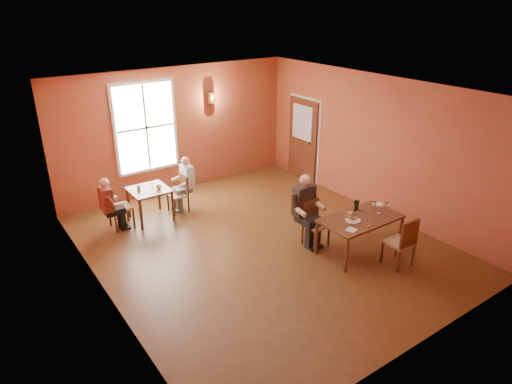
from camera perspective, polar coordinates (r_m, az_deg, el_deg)
ground at (r=8.97m, az=0.74°, el=-6.58°), size 6.00×7.00×0.01m
wall_back at (r=11.21m, az=-9.81°, el=7.61°), size 6.00×0.04×3.00m
wall_front at (r=6.12m, az=20.47°, el=-7.41°), size 6.00×0.04×3.00m
wall_left at (r=7.14m, az=-19.16°, el=-2.69°), size 0.04×7.00×3.00m
wall_right at (r=10.28m, az=14.56°, el=5.76°), size 0.04×7.00×3.00m
ceiling at (r=7.91m, az=0.85°, el=12.59°), size 6.00×7.00×0.04m
window at (r=10.81m, az=-13.61°, el=7.82°), size 1.36×0.10×1.96m
door at (r=11.91m, az=5.83°, el=6.52°), size 0.12×1.04×2.10m
wall_sconce at (r=11.36m, az=-5.67°, el=11.68°), size 0.16×0.16×0.28m
main_table at (r=8.80m, az=12.76°, el=-5.22°), size 1.52×0.85×0.71m
chair_diner_main at (r=8.83m, az=7.51°, el=-4.02°), size 0.39×0.39×0.89m
diner_main at (r=8.71m, az=7.73°, el=-2.74°), size 0.54×0.54×1.36m
chair_empty at (r=8.50m, az=17.46°, el=-5.91°), size 0.44×0.44×0.95m
plate_food at (r=8.48m, az=12.02°, el=-3.44°), size 0.36×0.36×0.04m
sandwich at (r=8.52m, az=11.67°, el=-2.99°), size 0.12×0.11×0.12m
goblet_a at (r=8.96m, az=14.54°, el=-1.64°), size 0.08×0.08×0.19m
goblet_b at (r=8.96m, az=16.06°, el=-1.78°), size 0.10×0.10×0.20m
goblet_c at (r=8.72m, az=15.04°, el=-2.44°), size 0.08×0.08×0.18m
menu_stand at (r=8.88m, az=12.45°, el=-1.63°), size 0.13×0.09×0.20m
knife at (r=8.42m, az=14.01°, el=-3.96°), size 0.19×0.10×0.00m
napkin at (r=8.17m, az=11.84°, el=-4.64°), size 0.22×0.22×0.01m
side_plate at (r=9.26m, az=15.12°, el=-1.47°), size 0.19×0.19×0.01m
second_table at (r=10.07m, az=-13.07°, el=-1.48°), size 0.79×0.79×0.70m
chair_diner_white at (r=10.27m, az=-9.78°, el=-0.26°), size 0.37×0.37×0.84m
diner_white at (r=10.22m, az=-9.69°, el=0.62°), size 0.47×0.47×1.17m
chair_diner_maroon at (r=9.83m, az=-16.61°, el=-1.72°), size 0.42×0.42×0.95m
diner_maroon at (r=9.79m, az=-16.84°, el=-1.24°), size 0.46×0.46×1.14m
cup_a at (r=9.88m, az=-12.07°, el=0.61°), size 0.12×0.12×0.09m
cup_b at (r=9.94m, az=-14.46°, el=0.54°), size 0.12×0.12×0.09m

